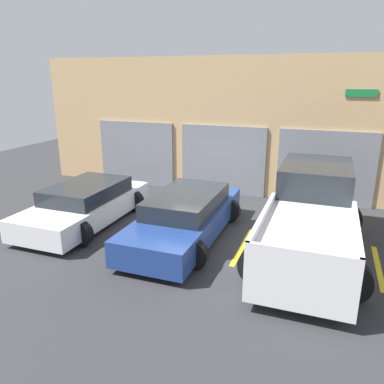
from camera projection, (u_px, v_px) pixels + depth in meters
name	position (u px, v px, depth m)	size (l,w,h in m)	color
ground_plane	(200.00, 222.00, 10.83)	(28.00, 28.00, 0.00)	#2D2D30
shophouse_building	(231.00, 128.00, 13.10)	(14.62, 0.68, 4.70)	tan
pickup_truck	(311.00, 216.00, 8.77)	(2.49, 5.39, 1.90)	white
sedan_white	(86.00, 204.00, 10.64)	(2.22, 4.33, 1.13)	white
sedan_side	(186.00, 217.00, 9.62)	(2.19, 4.75, 1.19)	navy
parking_stripe_far_left	(44.00, 216.00, 11.28)	(0.12, 2.20, 0.01)	gold
parking_stripe_left	(134.00, 229.00, 10.27)	(0.12, 2.20, 0.01)	gold
parking_stripe_centre	(243.00, 246.00, 9.26)	(0.12, 2.20, 0.01)	gold
parking_stripe_right	(378.00, 267.00, 8.25)	(0.12, 2.20, 0.01)	gold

